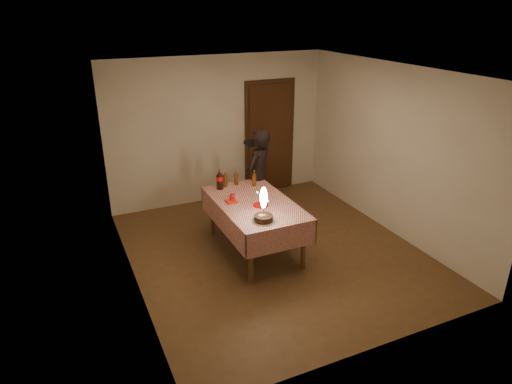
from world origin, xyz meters
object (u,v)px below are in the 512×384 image
cola_bottle (220,180)px  amber_bottle_right (254,179)px  birthday_cake (264,212)px  amber_bottle_mid (236,177)px  amber_bottle_left (225,179)px  red_plate (261,205)px  dining_table (255,209)px  clear_cup (264,197)px  photographer (258,177)px  red_cup (233,198)px

cola_bottle → amber_bottle_right: (0.53, -0.10, -0.03)m
birthday_cake → amber_bottle_mid: birthday_cake is taller
amber_bottle_left → red_plate: bearing=-78.1°
birthday_cake → dining_table: bearing=76.3°
clear_cup → photographer: bearing=70.9°
red_plate → amber_bottle_left: amber_bottle_left is taller
red_plate → clear_cup: clear_cup is taller
amber_bottle_right → red_plate: bearing=-107.4°
cola_bottle → amber_bottle_mid: 0.30m
dining_table → birthday_cake: bearing=-103.7°
cola_bottle → dining_table: bearing=-67.8°
dining_table → red_plate: (0.03, -0.15, 0.11)m
red_cup → amber_bottle_mid: 0.64m
birthday_cake → cola_bottle: 1.28m
clear_cup → dining_table: bearing=-173.1°
clear_cup → cola_bottle: 0.79m
birthday_cake → amber_bottle_left: 1.34m
birthday_cake → clear_cup: size_ratio=5.28×
cola_bottle → amber_bottle_left: (0.12, 0.06, -0.03)m
amber_bottle_mid → cola_bottle: bearing=-167.7°
amber_bottle_right → amber_bottle_mid: same height
birthday_cake → amber_bottle_left: bearing=90.5°
dining_table → amber_bottle_left: amber_bottle_left is taller
red_cup → amber_bottle_right: (0.52, 0.41, 0.07)m
red_cup → amber_bottle_right: amber_bottle_right is taller
cola_bottle → amber_bottle_left: 0.14m
birthday_cake → photographer: (0.60, 1.44, -0.12)m
amber_bottle_right → clear_cup: bearing=-99.0°
dining_table → red_plate: bearing=-79.2°
clear_cup → amber_bottle_left: (-0.32, 0.71, 0.07)m
red_cup → photographer: bearing=43.2°
birthday_cake → amber_bottle_right: size_ratio=1.86×
red_plate → amber_bottle_mid: 0.89m
dining_table → amber_bottle_mid: bearing=88.5°
cola_bottle → amber_bottle_left: bearing=29.3°
dining_table → cola_bottle: (-0.27, 0.67, 0.26)m
clear_cup → cola_bottle: size_ratio=0.28×
cola_bottle → amber_bottle_left: cola_bottle is taller
red_cup → amber_bottle_right: bearing=37.9°
amber_bottle_left → dining_table: bearing=-77.9°
amber_bottle_mid → photographer: (0.43, 0.11, -0.10)m
red_plate → photographer: size_ratio=0.14×
amber_bottle_right → birthday_cake: bearing=-108.8°
dining_table → amber_bottle_right: size_ratio=6.75×
cola_bottle → clear_cup: bearing=-55.9°
cola_bottle → red_cup: bearing=-89.6°
amber_bottle_left → amber_bottle_right: bearing=-21.6°
red_cup → red_plate: bearing=-46.1°
red_cup → amber_bottle_left: amber_bottle_left is taller
red_plate → cola_bottle: 0.88m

